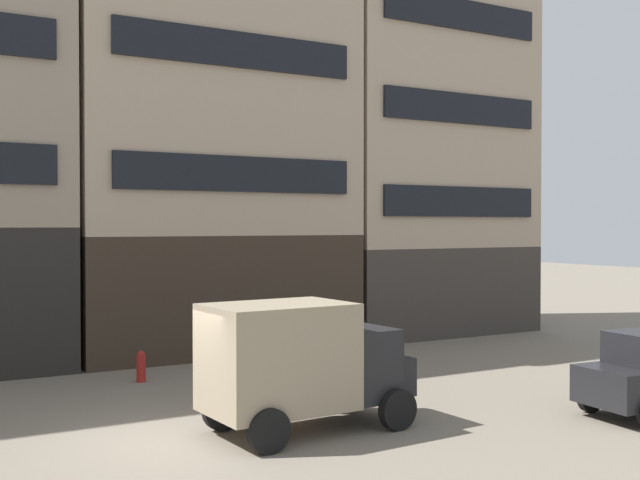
{
  "coord_description": "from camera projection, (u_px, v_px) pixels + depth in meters",
  "views": [
    {
      "loc": [
        -5.23,
        -14.43,
        4.17
      ],
      "look_at": [
        4.39,
        2.16,
        3.8
      ],
      "focal_mm": 43.74,
      "sensor_mm": 36.0,
      "label": 1
    }
  ],
  "objects": [
    {
      "name": "delivery_truck_near",
      "position": [
        303.0,
        361.0,
        15.68
      ],
      "size": [
        4.43,
        2.31,
        2.62
      ],
      "color": "black",
      "rests_on": "ground_plane"
    },
    {
      "name": "ground_plane",
      "position": [
        181.0,
        439.0,
        15.18
      ],
      "size": [
        120.0,
        120.0,
        0.0
      ],
      "primitive_type": "plane",
      "color": "slate"
    },
    {
      "name": "fire_hydrant_curbside",
      "position": [
        141.0,
        366.0,
        20.67
      ],
      "size": [
        0.24,
        0.24,
        0.83
      ],
      "color": "maroon",
      "rests_on": "ground_plane"
    },
    {
      "name": "building_center_right",
      "position": [
        201.0,
        115.0,
        26.69
      ],
      "size": [
        9.81,
        6.67,
        15.81
      ],
      "color": "#33281E",
      "rests_on": "ground_plane"
    },
    {
      "name": "building_far_right",
      "position": [
        410.0,
        110.0,
        31.14
      ],
      "size": [
        8.7,
        6.67,
        17.46
      ],
      "color": "#38332D",
      "rests_on": "ground_plane"
    }
  ]
}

